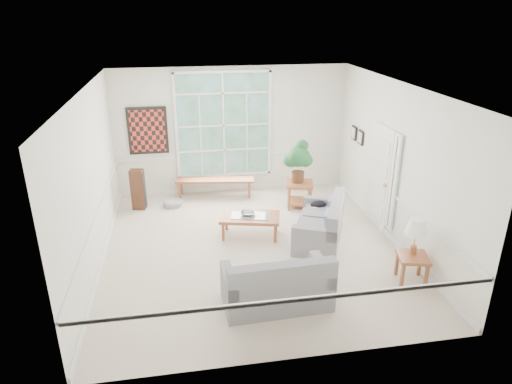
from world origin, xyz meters
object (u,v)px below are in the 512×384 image
end_table (299,194)px  loveseat_right (319,220)px  side_table (411,268)px  loveseat_front (277,279)px  coffee_table (250,226)px

end_table → loveseat_right: bearing=-91.3°
end_table → side_table: size_ratio=1.20×
loveseat_right → loveseat_front: bearing=-99.4°
end_table → coffee_table: bearing=-137.2°
loveseat_front → coffee_table: bearing=88.8°
loveseat_right → coffee_table: loveseat_right is taller
loveseat_front → side_table: bearing=2.8°
coffee_table → end_table: end_table is taller
loveseat_right → end_table: size_ratio=2.71×
loveseat_front → side_table: loveseat_front is taller
loveseat_front → loveseat_right: bearing=54.0°
coffee_table → side_table: 3.14m
coffee_table → end_table: size_ratio=2.00×
loveseat_front → coffee_table: size_ratio=1.39×
loveseat_right → coffee_table: (-1.29, 0.40, -0.21)m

